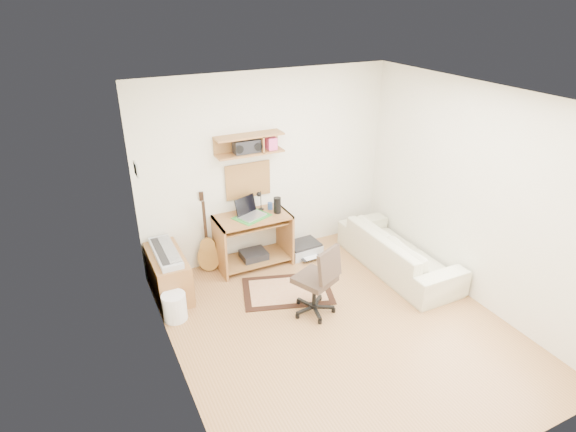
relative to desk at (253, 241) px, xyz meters
name	(u,v)px	position (x,y,z in m)	size (l,w,h in m)	color
floor	(340,328)	(0.35, -1.73, -0.38)	(3.60, 4.00, 0.01)	#A57445
ceiling	(353,99)	(0.35, -1.73, 2.23)	(3.60, 4.00, 0.01)	white
back_wall	(267,167)	(0.35, 0.28, 0.93)	(3.60, 0.01, 2.60)	white
left_wall	(171,268)	(-1.45, -1.73, 0.93)	(0.01, 4.00, 2.60)	white
right_wall	(476,196)	(2.16, -1.73, 0.93)	(0.01, 4.00, 2.60)	white
wall_shelf	(249,144)	(0.05, 0.15, 1.32)	(0.90, 0.25, 0.26)	#9C6737
cork_board	(248,180)	(0.05, 0.25, 0.79)	(0.64, 0.03, 0.49)	tan
wall_photo	(136,169)	(-1.43, -0.23, 1.34)	(0.02, 0.20, 0.15)	#4C8CBF
desk	(253,241)	(0.00, 0.00, 0.00)	(1.00, 0.55, 0.75)	#9C6737
laptop	(252,208)	(-0.02, -0.02, 0.51)	(0.34, 0.34, 0.26)	silver
speaker	(277,205)	(0.35, -0.05, 0.49)	(0.10, 0.10, 0.22)	black
desk_lamp	(261,200)	(0.19, 0.14, 0.52)	(0.10, 0.10, 0.29)	black
pencil_cup	(270,206)	(0.31, 0.10, 0.42)	(0.07, 0.07, 0.10)	#2D4B88
boombox	(247,146)	(0.01, 0.15, 1.30)	(0.34, 0.16, 0.18)	black
rug	(287,290)	(0.13, -0.81, -0.37)	(1.12, 0.75, 0.01)	beige
task_chair	(315,279)	(0.23, -1.33, 0.09)	(0.47, 0.47, 0.93)	#35291F
cabinet	(168,274)	(-1.23, -0.18, -0.10)	(0.40, 0.90, 0.55)	#9C6737
music_keyboard	(166,253)	(-1.23, -0.18, 0.21)	(0.26, 0.82, 0.07)	#B2B5BA
guitar	(207,233)	(-0.61, 0.13, 0.19)	(0.30, 0.19, 1.13)	#B58037
waste_basket	(175,307)	(-1.30, -0.73, -0.21)	(0.28, 0.28, 0.34)	white
printer	(303,249)	(0.75, -0.06, -0.29)	(0.47, 0.36, 0.18)	#A5A8AA
sofa	(399,245)	(1.73, -0.98, 0.00)	(1.92, 0.56, 0.75)	beige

